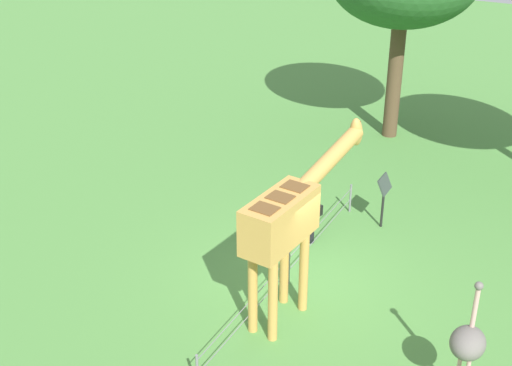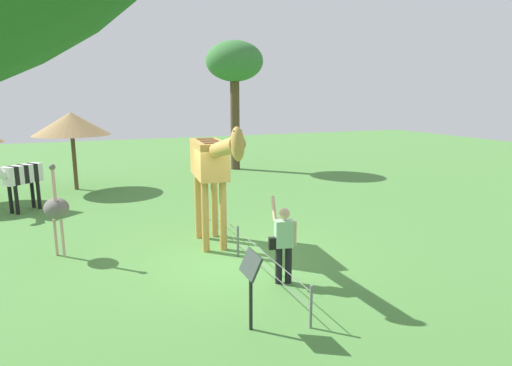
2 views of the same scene
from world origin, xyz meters
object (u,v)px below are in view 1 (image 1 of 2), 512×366
object	(u,v)px
ostrich	(468,343)
info_sign	(384,191)
visitor	(309,207)
giraffe	(290,216)

from	to	relation	value
ostrich	info_sign	xyz separation A→B (m)	(4.80, 2.99, -0.23)
ostrich	info_sign	distance (m)	5.66
visitor	info_sign	bearing A→B (deg)	-41.56
giraffe	visitor	bearing A→B (deg)	15.81
giraffe	visitor	xyz separation A→B (m)	(2.53, 0.72, -1.22)
giraffe	visitor	distance (m)	2.90
giraffe	info_sign	xyz separation A→B (m)	(3.97, -0.55, -1.17)
visitor	ostrich	distance (m)	5.44
visitor	ostrich	bearing A→B (deg)	-128.30
giraffe	ostrich	world-z (taller)	giraffe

